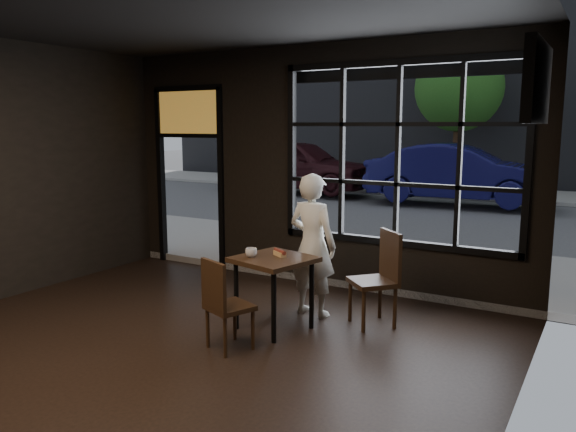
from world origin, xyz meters
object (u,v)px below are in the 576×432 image
Objects in this scene: cafe_table at (274,293)px; man at (313,245)px; navy_car at (458,174)px; chair_near at (230,304)px.

man reaches higher than cafe_table.
navy_car is at bearing 106.89° from cafe_table.
man is at bearing 91.47° from cafe_table.
chair_near is at bearing 177.95° from navy_car.
chair_near is 10.93m from navy_car.
cafe_table is 10.26m from navy_car.
cafe_table is 0.16× the size of navy_car.
chair_near is (-0.08, -0.68, 0.06)m from cafe_table.
navy_car is at bearing -66.58° from chair_near.
man is at bearing 179.57° from navy_car.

